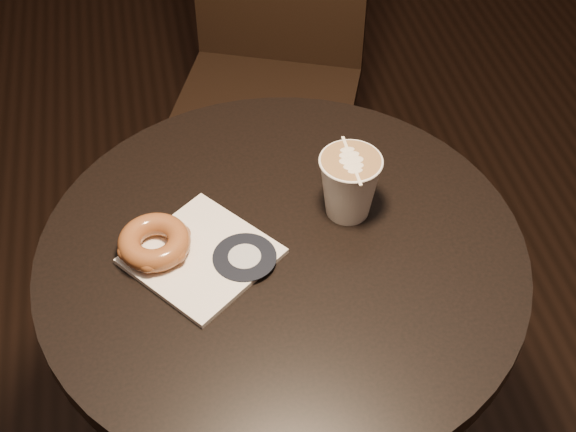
{
  "coord_description": "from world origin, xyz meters",
  "views": [
    {
      "loc": [
        -0.14,
        -0.74,
        1.6
      ],
      "look_at": [
        0.01,
        0.03,
        0.79
      ],
      "focal_mm": 50.0,
      "sensor_mm": 36.0,
      "label": 1
    }
  ],
  "objects_px": {
    "chair": "(273,44)",
    "doughnut": "(154,242)",
    "latte_cup": "(349,186)",
    "cafe_table": "(282,332)",
    "pastry_bag": "(202,256)"
  },
  "relations": [
    {
      "from": "chair",
      "to": "latte_cup",
      "type": "xyz_separation_m",
      "value": [
        -0.02,
        -0.72,
        0.24
      ]
    },
    {
      "from": "chair",
      "to": "doughnut",
      "type": "height_order",
      "value": "chair"
    },
    {
      "from": "pastry_bag",
      "to": "latte_cup",
      "type": "relative_size",
      "value": 1.71
    },
    {
      "from": "cafe_table",
      "to": "chair",
      "type": "height_order",
      "value": "chair"
    },
    {
      "from": "cafe_table",
      "to": "chair",
      "type": "relative_size",
      "value": 0.75
    },
    {
      "from": "chair",
      "to": "cafe_table",
      "type": "bearing_deg",
      "value": -77.45
    },
    {
      "from": "cafe_table",
      "to": "doughnut",
      "type": "xyz_separation_m",
      "value": [
        -0.18,
        0.03,
        0.22
      ]
    },
    {
      "from": "cafe_table",
      "to": "latte_cup",
      "type": "distance_m",
      "value": 0.28
    },
    {
      "from": "doughnut",
      "to": "latte_cup",
      "type": "relative_size",
      "value": 1.01
    },
    {
      "from": "cafe_table",
      "to": "pastry_bag",
      "type": "bearing_deg",
      "value": 176.95
    },
    {
      "from": "doughnut",
      "to": "latte_cup",
      "type": "bearing_deg",
      "value": 6.04
    },
    {
      "from": "cafe_table",
      "to": "pastry_bag",
      "type": "relative_size",
      "value": 4.32
    },
    {
      "from": "chair",
      "to": "latte_cup",
      "type": "height_order",
      "value": "chair"
    },
    {
      "from": "chair",
      "to": "latte_cup",
      "type": "distance_m",
      "value": 0.76
    },
    {
      "from": "cafe_table",
      "to": "latte_cup",
      "type": "height_order",
      "value": "latte_cup"
    }
  ]
}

